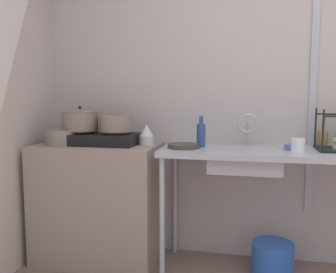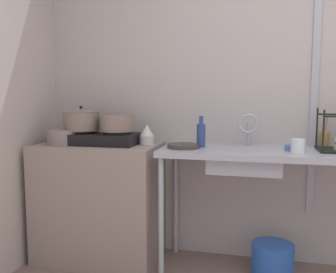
{
  "view_description": "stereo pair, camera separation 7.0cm",
  "coord_description": "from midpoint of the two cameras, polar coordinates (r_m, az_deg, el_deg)",
  "views": [
    {
      "loc": [
        -0.52,
        -1.21,
        1.25
      ],
      "look_at": [
        -1.07,
        1.34,
        0.95
      ],
      "focal_mm": 39.55,
      "sensor_mm": 36.0,
      "label": 1
    },
    {
      "loc": [
        -0.46,
        -1.2,
        1.25
      ],
      "look_at": [
        -1.07,
        1.34,
        0.95
      ],
      "focal_mm": 39.55,
      "sensor_mm": 36.0,
      "label": 2
    }
  ],
  "objects": [
    {
      "name": "wall_back",
      "position": [
        2.91,
        23.45,
        6.76
      ],
      "size": [
        5.01,
        0.1,
        2.58
      ],
      "primitive_type": "cube",
      "color": "#AEA7A6",
      "rests_on": "ground"
    },
    {
      "name": "wall_metal_strip",
      "position": [
        2.85,
        22.45,
        9.43
      ],
      "size": [
        0.05,
        0.01,
        2.06
      ],
      "primitive_type": "cube",
      "color": "#A2A6B6"
    },
    {
      "name": "counter_concrete",
      "position": [
        2.9,
        -9.82,
        -9.81
      ],
      "size": [
        0.9,
        0.54,
        0.88
      ],
      "primitive_type": "cube",
      "color": "gray",
      "rests_on": "ground"
    },
    {
      "name": "counter_sink",
      "position": [
        2.59,
        15.69,
        -3.62
      ],
      "size": [
        1.43,
        0.54,
        0.88
      ],
      "color": "#A2A6B6",
      "rests_on": "ground"
    },
    {
      "name": "stove",
      "position": [
        2.8,
        -9.87,
        -0.25
      ],
      "size": [
        0.59,
        0.32,
        0.1
      ],
      "color": "black",
      "rests_on": "counter_concrete"
    },
    {
      "name": "pot_on_left_burner",
      "position": [
        2.84,
        -12.53,
        2.56
      ],
      "size": [
        0.27,
        0.27,
        0.19
      ],
      "color": "#75665D",
      "rests_on": "stove"
    },
    {
      "name": "pot_on_right_burner",
      "position": [
        2.73,
        -7.2,
        2.04
      ],
      "size": [
        0.24,
        0.24,
        0.12
      ],
      "color": "#7C695F",
      "rests_on": "stove"
    },
    {
      "name": "pot_beside_stove",
      "position": [
        2.84,
        -15.13,
        -0.06
      ],
      "size": [
        0.24,
        0.24,
        0.11
      ],
      "color": "slate",
      "rests_on": "counter_concrete"
    },
    {
      "name": "percolator",
      "position": [
        2.73,
        -2.54,
        0.26
      ],
      "size": [
        0.11,
        0.11,
        0.15
      ],
      "color": "silver",
      "rests_on": "counter_concrete"
    },
    {
      "name": "sink_basin",
      "position": [
        2.56,
        12.48,
        -3.6
      ],
      "size": [
        0.48,
        0.37,
        0.14
      ],
      "primitive_type": "cube",
      "color": "#A2A6B6",
      "rests_on": "counter_sink"
    },
    {
      "name": "faucet",
      "position": [
        2.69,
        13.0,
        1.68
      ],
      "size": [
        0.14,
        0.08,
        0.23
      ],
      "color": "#A2A6B6",
      "rests_on": "counter_sink"
    },
    {
      "name": "frying_pan",
      "position": [
        2.56,
        3.16,
        -1.48
      ],
      "size": [
        0.22,
        0.22,
        0.03
      ],
      "primitive_type": "cylinder",
      "color": "#3C3933",
      "rests_on": "counter_sink"
    },
    {
      "name": "cup_by_rack",
      "position": [
        2.51,
        20.15,
        -1.33
      ],
      "size": [
        0.09,
        0.09,
        0.09
      ],
      "primitive_type": "cylinder",
      "color": "white",
      "rests_on": "counter_sink"
    },
    {
      "name": "small_bowl_on_drainboard",
      "position": [
        2.6,
        19.61,
        -1.64
      ],
      "size": [
        0.12,
        0.12,
        0.04
      ],
      "primitive_type": "cylinder",
      "color": "#4B68AF",
      "rests_on": "counter_sink"
    },
    {
      "name": "bottle_by_sink",
      "position": [
        2.62,
        5.88,
        0.32
      ],
      "size": [
        0.06,
        0.06,
        0.22
      ],
      "color": "navy",
      "rests_on": "counter_sink"
    },
    {
      "name": "utensil_jar",
      "position": [
        2.83,
        23.65,
        -0.39
      ],
      "size": [
        0.06,
        0.06,
        0.21
      ],
      "color": "#9B7544",
      "rests_on": "counter_sink"
    },
    {
      "name": "bucket_on_floor",
      "position": [
        2.77,
        16.55,
        -17.87
      ],
      "size": [
        0.28,
        0.28,
        0.23
      ],
      "primitive_type": "cylinder",
      "color": "blue",
      "rests_on": "ground"
    }
  ]
}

